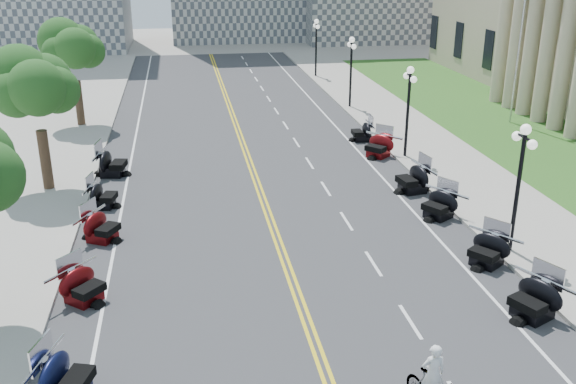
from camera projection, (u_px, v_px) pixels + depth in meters
ground at (310, 331)px, 19.59m from camera, size 160.00×160.00×0.00m
road at (266, 208)px, 28.80m from camera, size 16.00×90.00×0.01m
centerline_yellow_a at (263, 208)px, 28.78m from camera, size 0.12×90.00×0.00m
centerline_yellow_b at (269, 208)px, 28.81m from camera, size 0.12×90.00×0.00m
edge_line_north at (402, 199)px, 29.79m from camera, size 0.12×90.00×0.00m
edge_line_south at (120, 218)px, 27.80m from camera, size 0.12×90.00×0.00m
lane_dash_6 at (410, 321)px, 20.08m from camera, size 0.12×2.00×0.00m
lane_dash_7 at (373, 263)px, 23.77m from camera, size 0.12×2.00×0.00m
lane_dash_8 at (346, 221)px, 27.45m from camera, size 0.12×2.00×0.00m
lane_dash_9 at (326, 189)px, 31.13m from camera, size 0.12×2.00×0.00m
lane_dash_10 at (310, 163)px, 34.82m from camera, size 0.12×2.00×0.00m
lane_dash_11 at (296, 142)px, 38.50m from camera, size 0.12×2.00×0.00m
lane_dash_12 at (286, 125)px, 42.18m from camera, size 0.12×2.00×0.00m
lane_dash_13 at (276, 111)px, 45.87m from camera, size 0.12×2.00×0.00m
lane_dash_14 at (269, 99)px, 49.55m from camera, size 0.12×2.00×0.00m
lane_dash_15 at (262, 88)px, 53.23m from camera, size 0.12×2.00×0.00m
lane_dash_16 at (256, 79)px, 56.92m from camera, size 0.12×2.00×0.00m
lane_dash_17 at (251, 71)px, 60.60m from camera, size 0.12×2.00×0.00m
lane_dash_18 at (247, 64)px, 64.28m from camera, size 0.12×2.00×0.00m
lane_dash_19 at (242, 58)px, 67.97m from camera, size 0.12×2.00×0.00m
sidewalk_north at (485, 193)px, 30.41m from camera, size 5.00×90.00×0.15m
sidewalk_south at (21, 223)px, 27.14m from camera, size 5.00×90.00×0.15m
lawn at (534, 140)px, 38.87m from camera, size 9.00×60.00×0.10m
street_lamp_2 at (518, 190)px, 23.68m from camera, size 0.50×1.20×4.90m
street_lamp_3 at (408, 112)px, 34.73m from camera, size 0.50×1.20×4.90m
street_lamp_4 at (351, 73)px, 45.78m from camera, size 0.50×1.20×4.90m
street_lamp_5 at (316, 48)px, 56.83m from camera, size 0.50×1.20×4.90m
flagpole at (519, 47)px, 40.86m from camera, size 1.10×0.20×10.00m
tree_3 at (36, 93)px, 29.23m from camera, size 4.80×4.80×9.20m
tree_4 at (73, 53)px, 40.27m from camera, size 4.80×4.80×9.20m
motorcycle_n_5 at (534, 298)px, 20.11m from camera, size 2.67×2.67×1.40m
motorcycle_n_6 at (488, 249)px, 23.47m from camera, size 2.63×2.63×1.32m
motorcycle_n_7 at (439, 203)px, 27.59m from camera, size 2.62×2.62×1.33m
motorcycle_n_8 at (413, 177)px, 30.51m from camera, size 2.40×2.40×1.46m
motorcycle_n_9 at (379, 145)px, 35.65m from camera, size 2.81×2.81×1.39m
motorcycle_n_10 at (362, 131)px, 38.65m from camera, size 1.85×1.85×1.27m
motorcycle_s_5 at (65, 375)px, 16.50m from camera, size 2.44×2.44×1.36m
motorcycle_s_6 at (83, 284)px, 21.03m from camera, size 2.61×2.61×1.30m
motorcycle_s_7 at (101, 225)px, 25.44m from camera, size 2.52×2.52×1.30m
motorcycle_s_8 at (102, 194)px, 28.71m from camera, size 2.13×2.13×1.25m
motorcycle_s_9 at (112, 162)px, 32.69m from camera, size 2.45×2.45×1.47m
cyclist_rider at (435, 347)px, 15.45m from camera, size 0.61×0.40×1.67m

